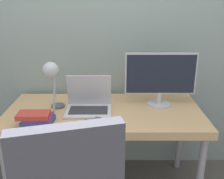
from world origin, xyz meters
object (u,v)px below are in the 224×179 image
Objects in this scene: monitor at (162,77)px; desk_lamp at (53,75)px; laptop at (90,104)px; book_stack at (38,118)px; game_controller at (44,119)px.

monitor reaches higher than desk_lamp.
monitor is at bearing 12.88° from laptop.
book_stack reaches higher than game_controller.
monitor is 1.40× the size of desk_lamp.
book_stack is 1.63× the size of game_controller.
desk_lamp reaches higher than game_controller.
desk_lamp is at bearing 63.29° from book_stack.
laptop is 0.61× the size of monitor.
laptop reaches higher than game_controller.
desk_lamp is at bearing 66.49° from game_controller.
monitor is 0.84m from desk_lamp.
desk_lamp is 0.32m from game_controller.
game_controller is at bearing -160.10° from monitor.
desk_lamp is (-0.25, -0.06, 0.25)m from laptop.
monitor is (0.56, 0.13, 0.18)m from laptop.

